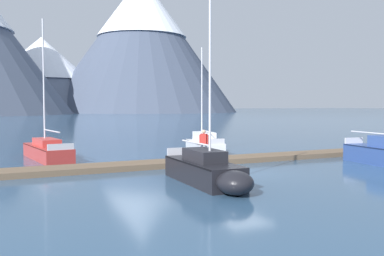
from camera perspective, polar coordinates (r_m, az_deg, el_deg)
name	(u,v)px	position (r m, az deg, el deg)	size (l,w,h in m)	color
ground_plane	(244,173)	(22.09, 6.89, -5.94)	(700.00, 700.00, 0.00)	#2D4C6B
mountain_shoulder_ridge	(42,72)	(216.43, -19.22, 6.99)	(75.22, 75.22, 35.25)	slate
mountain_east_summit	(142,41)	(213.91, -6.64, 11.33)	(91.43, 91.43, 65.30)	#424C60
dock	(207,161)	(25.49, 1.98, -4.38)	(23.40, 2.32, 0.30)	brown
sailboat_nearest_berth	(45,150)	(29.38, -18.82, -2.75)	(2.38, 7.62, 8.93)	#B2332D
sailboat_second_berth	(208,170)	(18.72, 2.09, -5.63)	(1.94, 6.42, 8.81)	black
sailboat_mid_dock_port	(203,144)	(31.88, 1.48, -2.12)	(3.01, 5.98, 7.70)	silver
person_on_dock	(204,142)	(25.43, 1.58, -1.87)	(0.41, 0.48, 1.69)	#384256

